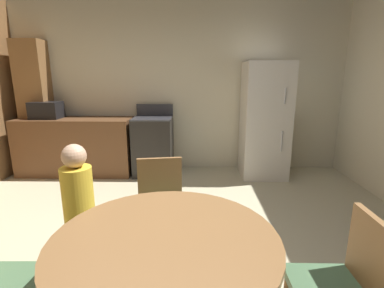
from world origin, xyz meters
The scene contains 11 objects.
ground_plane centered at (0.00, 0.00, 0.00)m, with size 14.00×14.00×0.00m, color beige.
wall_back centered at (0.00, 2.81, 1.35)m, with size 5.68×0.12×2.70m, color beige.
kitchen_counter centered at (-1.64, 2.41, 0.45)m, with size 1.79×0.60×0.90m, color brown.
pantry_column centered at (-2.32, 2.59, 1.05)m, with size 0.44×0.36×2.10m, color olive.
oven_range centered at (-0.40, 2.42, 0.47)m, with size 0.60×0.60×1.10m.
refrigerator centered at (1.35, 2.36, 0.88)m, with size 0.68×0.68×1.76m.
microwave centered at (-2.07, 2.41, 1.03)m, with size 0.44×0.32×0.26m, color black.
dining_table centered at (0.13, -0.69, 0.60)m, with size 1.16×1.16×0.76m.
chair_north centered at (-0.01, 0.22, 0.50)m, with size 0.46×0.46×0.87m.
chair_east centered at (1.06, -0.70, 0.50)m, with size 0.40×0.40×0.87m.
person_child centered at (-0.57, -0.08, 0.58)m, with size 0.31×0.31×1.09m.
Camera 1 is at (0.29, -1.95, 1.55)m, focal length 26.26 mm.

